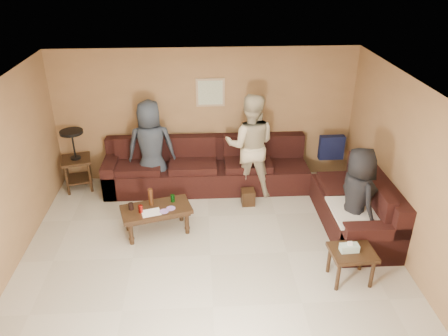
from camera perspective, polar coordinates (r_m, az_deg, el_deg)
The scene contains 10 objects.
room at distance 5.66m, azimuth -2.02°, elevation 1.97°, with size 5.60×5.50×2.50m.
sectional_sofa at distance 7.68m, azimuth 3.91°, elevation -2.09°, with size 4.65×2.90×0.97m.
coffee_table at distance 6.89m, azimuth -8.88°, elevation -5.61°, with size 1.17×0.80×0.72m.
end_table_left at distance 8.37m, azimuth -18.78°, elevation 1.14°, with size 0.61×0.61×1.15m.
side_table_right at distance 6.12m, azimuth 16.32°, elevation -10.83°, with size 0.60×0.50×0.62m.
waste_bin at distance 7.65m, azimuth 3.14°, elevation -3.82°, with size 0.23×0.23×0.27m, color #331F11.
wall_art at distance 7.97m, azimuth -1.79°, elevation 9.83°, with size 0.52×0.04×0.52m.
person_left at distance 7.85m, azimuth -9.48°, elevation 2.65°, with size 0.84×0.55×1.73m, color #293039.
person_middle at distance 7.69m, azimuth 3.44°, elevation 3.00°, with size 0.90×0.70×1.86m, color #C6B793.
person_right at distance 6.65m, azimuth 16.91°, elevation -3.77°, with size 0.77×0.50×1.57m, color black.
Camera 1 is at (-0.10, -5.12, 4.07)m, focal length 35.00 mm.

